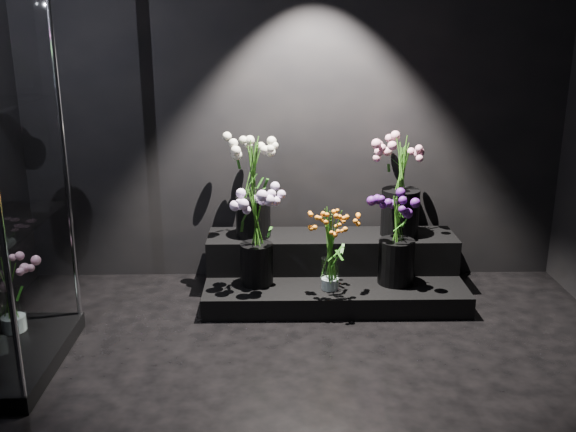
{
  "coord_description": "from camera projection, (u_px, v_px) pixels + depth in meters",
  "views": [
    {
      "loc": [
        -0.13,
        -2.7,
        1.88
      ],
      "look_at": [
        -0.06,
        1.2,
        0.71
      ],
      "focal_mm": 40.0,
      "sensor_mm": 36.0,
      "label": 1
    }
  ],
  "objects": [
    {
      "name": "floor",
      "position": [
        305.0,
        426.0,
        3.13
      ],
      "size": [
        4.0,
        4.0,
        0.0
      ],
      "primitive_type": "plane",
      "color": "black",
      "rests_on": "ground"
    },
    {
      "name": "wall_back",
      "position": [
        295.0,
        93.0,
        4.64
      ],
      "size": [
        4.0,
        0.0,
        4.0
      ],
      "primitive_type": "plane",
      "rotation": [
        1.57,
        0.0,
        0.0
      ],
      "color": "black",
      "rests_on": "floor"
    },
    {
      "name": "wall_front",
      "position": [
        383.0,
        421.0,
        0.81
      ],
      "size": [
        4.0,
        0.0,
        4.0
      ],
      "primitive_type": "plane",
      "rotation": [
        -1.57,
        0.0,
        0.0
      ],
      "color": "black",
      "rests_on": "floor"
    },
    {
      "name": "display_riser",
      "position": [
        332.0,
        270.0,
        4.66
      ],
      "size": [
        1.81,
        0.8,
        0.4
      ],
      "color": "black",
      "rests_on": "floor"
    },
    {
      "name": "bouquet_orange_bells",
      "position": [
        331.0,
        248.0,
        4.28
      ],
      "size": [
        0.34,
        0.34,
        0.57
      ],
      "rotation": [
        0.0,
        0.0,
        0.36
      ],
      "color": "white",
      "rests_on": "display_riser"
    },
    {
      "name": "bouquet_lilac",
      "position": [
        256.0,
        229.0,
        4.34
      ],
      "size": [
        0.43,
        0.43,
        0.68
      ],
      "rotation": [
        0.0,
        0.0,
        -0.18
      ],
      "color": "black",
      "rests_on": "display_riser"
    },
    {
      "name": "bouquet_purple",
      "position": [
        397.0,
        236.0,
        4.38
      ],
      "size": [
        0.41,
        0.41,
        0.62
      ],
      "rotation": [
        0.0,
        0.0,
        -0.39
      ],
      "color": "black",
      "rests_on": "display_riser"
    },
    {
      "name": "bouquet_cream_roses",
      "position": [
        253.0,
        181.0,
        4.55
      ],
      "size": [
        0.42,
        0.42,
        0.72
      ],
      "rotation": [
        0.0,
        0.0,
        0.12
      ],
      "color": "black",
      "rests_on": "display_riser"
    },
    {
      "name": "bouquet_pink_roses",
      "position": [
        402.0,
        182.0,
        4.58
      ],
      "size": [
        0.43,
        0.43,
        0.71
      ],
      "rotation": [
        0.0,
        0.0,
        0.24
      ],
      "color": "black",
      "rests_on": "display_riser"
    },
    {
      "name": "bouquet_case_base_pink",
      "position": [
        10.0,
        293.0,
        3.81
      ],
      "size": [
        0.32,
        0.32,
        0.47
      ],
      "rotation": [
        0.0,
        0.0,
        0.06
      ],
      "color": "white",
      "rests_on": "display_case"
    }
  ]
}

